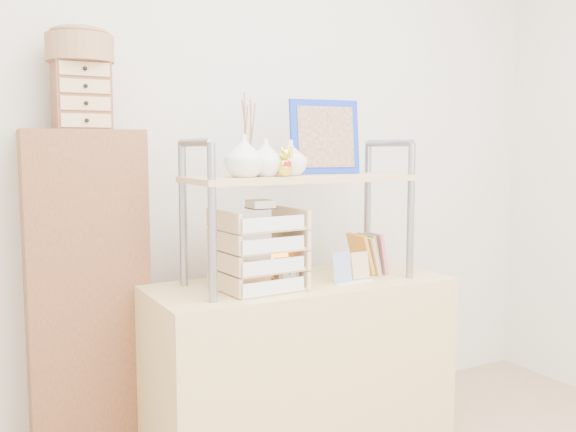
% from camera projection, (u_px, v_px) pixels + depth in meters
% --- Properties ---
extents(desk, '(1.20, 0.50, 0.75)m').
position_uv_depth(desk, '(300.00, 373.00, 2.59)').
color(desk, tan).
rests_on(desk, ground).
extents(cabinet, '(0.46, 0.26, 1.35)m').
position_uv_depth(cabinet, '(87.00, 302.00, 2.52)').
color(cabinet, brown).
rests_on(cabinet, ground).
extents(hutch, '(0.90, 0.34, 0.73)m').
position_uv_depth(hutch, '(292.00, 173.00, 2.50)').
color(hutch, gray).
rests_on(hutch, desk).
extents(letter_tray, '(0.30, 0.28, 0.34)m').
position_uv_depth(letter_tray, '(260.00, 254.00, 2.39)').
color(letter_tray, '#DEBC85').
rests_on(letter_tray, desk).
extents(salt_lamp, '(0.11, 0.11, 0.17)m').
position_uv_depth(salt_lamp, '(284.00, 260.00, 2.53)').
color(salt_lamp, brown).
rests_on(salt_lamp, desk).
extents(desk_clock, '(0.09, 0.04, 0.12)m').
position_uv_depth(desk_clock, '(287.00, 274.00, 2.39)').
color(desk_clock, tan).
rests_on(desk_clock, desk).
extents(postcard_stand, '(0.18, 0.06, 0.13)m').
position_uv_depth(postcard_stand, '(351.00, 273.00, 2.54)').
color(postcard_stand, white).
rests_on(postcard_stand, desk).
extents(drawer_chest, '(0.20, 0.16, 0.25)m').
position_uv_depth(drawer_chest, '(82.00, 96.00, 2.42)').
color(drawer_chest, brown).
rests_on(drawer_chest, cabinet).
extents(woven_basket, '(0.25, 0.25, 0.10)m').
position_uv_depth(woven_basket, '(80.00, 49.00, 2.40)').
color(woven_basket, brown).
rests_on(woven_basket, drawer_chest).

